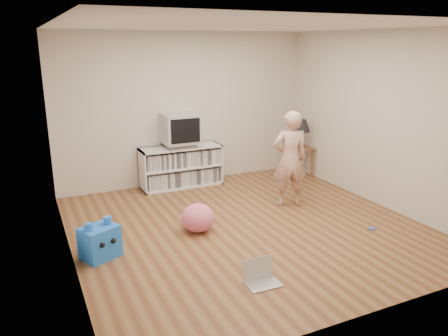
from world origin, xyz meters
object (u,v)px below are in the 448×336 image
Objects in this scene: dvd_deck at (181,145)px; crt_tv at (180,128)px; laptop at (260,276)px; plush_blue at (100,242)px; plush_pink at (198,218)px; table_lamp at (301,126)px; media_unit at (181,166)px; side_table at (299,154)px; person at (290,159)px.

crt_tv is (0.00, -0.00, 0.29)m from dvd_deck.
laptop is 0.72× the size of plush_blue.
plush_pink is at bearing -15.17° from plush_blue.
laptop is at bearing -130.23° from table_lamp.
laptop is at bearing -95.85° from dvd_deck.
crt_tv reaches higher than media_unit.
laptop is (-2.53, -2.99, -0.88)m from table_lamp.
dvd_deck is at bearing 76.57° from plush_pink.
plush_blue is 1.13× the size of plush_pink.
plush_pink reaches higher than laptop.
dvd_deck is 1.03× the size of plush_pink.
plush_blue is at bearing -171.15° from plush_pink.
plush_blue is (-1.75, -2.09, -0.82)m from crt_tv.
media_unit reaches higher than side_table.
table_lamp is at bearing -114.33° from person.
crt_tv is at bearing 76.54° from plush_pink.
person is (-1.02, -1.20, 0.31)m from side_table.
dvd_deck is 0.87× the size of table_lamp.
dvd_deck is at bearing 26.11° from plush_blue.
plush_blue is at bearing -156.34° from side_table.
plush_pink is at bearing -103.43° from dvd_deck.
person reaches higher than dvd_deck.
media_unit is 2.22m from side_table.
crt_tv reaches higher than plush_blue.
side_table is 1.54× the size of laptop.
dvd_deck reaches higher than plush_pink.
dvd_deck is 3.45m from laptop.
plush_blue is at bearing -129.67° from media_unit.
laptop is at bearing -95.86° from crt_tv.
person is 1.74m from plush_pink.
crt_tv is 1.17× the size of table_lamp.
media_unit is 2.30m from table_lamp.
crt_tv reaches higher than dvd_deck.
dvd_deck is at bearing 170.40° from table_lamp.
media_unit reaches higher than laptop.
media_unit is 3.19× the size of plush_pink.
side_table is at bearing -0.36° from plush_blue.
laptop is 1.48m from plush_pink.
plush_blue is at bearing -129.88° from dvd_deck.
crt_tv reaches higher than plush_pink.
laptop is at bearing -66.08° from plush_blue.
plush_blue is (-1.41, 1.27, 0.13)m from laptop.
table_lamp is at bearing 29.98° from plush_pink.
person is at bearing 51.35° from laptop.
crt_tv is at bearing -90.00° from dvd_deck.
media_unit is 3.41m from laptop.
table_lamp reaches higher than dvd_deck.
media_unit is 2.75m from plush_blue.
person reaches higher than laptop.
media_unit is at bearing 26.32° from plush_blue.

